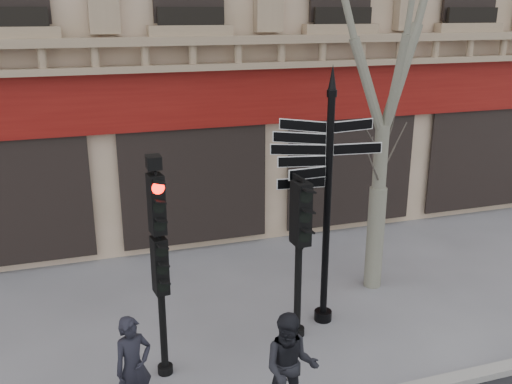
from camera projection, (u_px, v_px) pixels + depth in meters
ground at (263, 364)px, 9.23m from camera, size 80.00×80.00×0.00m
fingerpost at (329, 156)px, 9.59m from camera, size 2.42×2.42×4.64m
traffic_signal_main at (158, 242)px, 8.32m from camera, size 0.42×0.32×3.53m
traffic_signal_secondary at (299, 230)px, 9.46m from camera, size 0.50×0.37×2.83m
pedestrian_a at (133, 367)px, 7.87m from camera, size 0.65×0.54×1.52m
pedestrian_b at (290, 368)px, 7.79m from camera, size 0.94×0.84×1.60m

